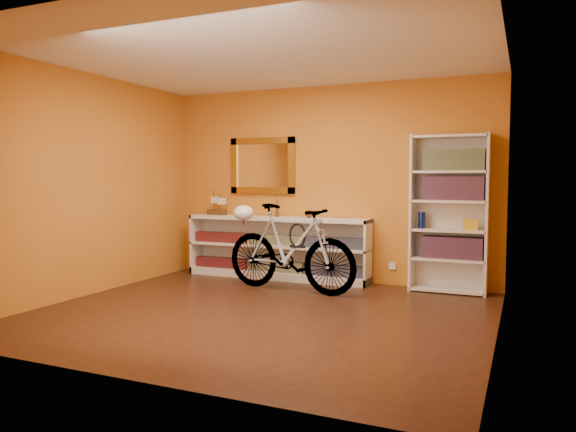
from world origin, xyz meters
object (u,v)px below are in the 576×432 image
at_px(console_unit, 277,248).
at_px(bookcase, 449,214).
at_px(helmet, 243,213).
at_px(bicycle, 290,248).

height_order(console_unit, bookcase, bookcase).
bearing_deg(helmet, bookcase, 14.69).
xyz_separation_m(console_unit, bookcase, (2.27, 0.03, 0.52)).
xyz_separation_m(bookcase, bicycle, (-1.76, -0.73, -0.42)).
height_order(console_unit, helmet, helmet).
relative_size(console_unit, bicycle, 1.44).
bearing_deg(helmet, bicycle, -7.59).
bearing_deg(helmet, console_unit, 73.86).
bearing_deg(console_unit, helmet, -106.14).
distance_m(console_unit, bookcase, 2.33).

